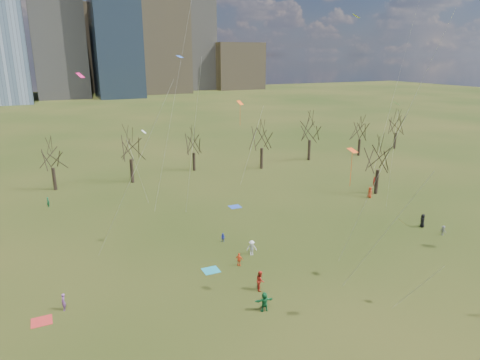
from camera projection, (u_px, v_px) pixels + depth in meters
name	position (u px, v px, depth m)	size (l,w,h in m)	color
ground	(294.00, 284.00, 40.14)	(500.00, 500.00, 0.00)	black
downtown_skyline	(67.00, 16.00, 211.54)	(212.50, 78.00, 118.00)	slate
bare_tree_row	(175.00, 146.00, 70.78)	(113.04, 29.80, 9.50)	black
blanket_teal	(211.00, 270.00, 42.64)	(1.60, 1.50, 0.03)	teal
blanket_navy	(235.00, 207.00, 60.54)	(1.60, 1.50, 0.03)	#2545AE
blanket_crimson	(42.00, 321.00, 34.48)	(1.60, 1.50, 0.03)	red
person_2	(260.00, 280.00, 38.91)	(0.91, 0.71, 1.88)	red
person_3	(443.00, 230.00, 50.89)	(0.77, 0.44, 1.19)	#5E5F63
person_4	(239.00, 260.00, 43.40)	(0.82, 0.34, 1.41)	#FD4C1C
person_5	(264.00, 302.00, 35.69)	(1.61, 0.51, 1.73)	#186D34
person_6	(423.00, 221.00, 53.18)	(0.84, 0.55, 1.72)	black
person_7	(63.00, 302.00, 35.84)	(0.55, 0.36, 1.51)	#824A94
person_8	(223.00, 238.00, 49.03)	(0.52, 0.40, 1.06)	#2834AD
person_9	(252.00, 248.00, 45.77)	(1.07, 0.61, 1.65)	silver
person_10	(374.00, 181.00, 70.13)	(0.86, 0.36, 1.47)	#AA1F18
person_12	(370.00, 192.00, 64.17)	(0.83, 0.54, 1.71)	red
person_13	(48.00, 202.00, 60.33)	(0.53, 0.35, 1.44)	#176A3F
kites_airborne	(286.00, 119.00, 46.68)	(67.41, 41.77, 32.53)	#FF4E15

